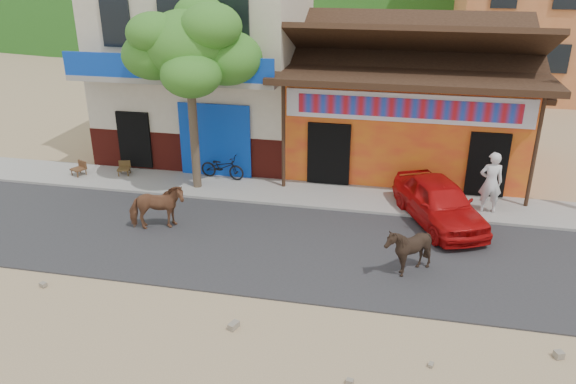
% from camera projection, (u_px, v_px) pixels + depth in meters
% --- Properties ---
extents(ground, '(120.00, 120.00, 0.00)m').
position_uv_depth(ground, '(301.00, 304.00, 12.59)').
color(ground, '#9E825B').
rests_on(ground, ground).
extents(road, '(60.00, 5.00, 0.04)m').
position_uv_depth(road, '(319.00, 250.00, 14.83)').
color(road, '#28282B').
rests_on(road, ground).
extents(sidewalk, '(60.00, 2.00, 0.12)m').
position_uv_depth(sidewalk, '(336.00, 197.00, 17.96)').
color(sidewalk, gray).
rests_on(sidewalk, ground).
extents(dance_club, '(8.00, 6.00, 3.60)m').
position_uv_depth(dance_club, '(406.00, 115.00, 20.50)').
color(dance_club, orange).
rests_on(dance_club, ground).
extents(cafe_building, '(7.00, 6.00, 7.00)m').
position_uv_depth(cafe_building, '(208.00, 61.00, 21.26)').
color(cafe_building, beige).
rests_on(cafe_building, ground).
extents(tree, '(3.00, 3.00, 6.00)m').
position_uv_depth(tree, '(192.00, 97.00, 17.46)').
color(tree, '#2D721E').
rests_on(tree, sidewalk).
extents(cow_tan, '(1.70, 1.24, 1.31)m').
position_uv_depth(cow_tan, '(157.00, 207.00, 15.70)').
color(cow_tan, brown).
rests_on(cow_tan, road).
extents(cow_dark, '(1.19, 1.06, 1.29)m').
position_uv_depth(cow_dark, '(408.00, 250.00, 13.48)').
color(cow_dark, black).
rests_on(cow_dark, road).
extents(red_car, '(2.99, 4.15, 1.31)m').
position_uv_depth(red_car, '(439.00, 202.00, 16.04)').
color(red_car, red).
rests_on(red_car, road).
extents(scooter, '(1.63, 0.73, 0.83)m').
position_uv_depth(scooter, '(222.00, 167.00, 19.13)').
color(scooter, black).
rests_on(scooter, sidewalk).
extents(pedestrian, '(0.73, 0.52, 1.87)m').
position_uv_depth(pedestrian, '(491.00, 182.00, 16.45)').
color(pedestrian, white).
rests_on(pedestrian, sidewalk).
extents(cafe_chair_left, '(0.56, 0.56, 0.91)m').
position_uv_depth(cafe_chair_left, '(77.00, 163.00, 19.39)').
color(cafe_chair_left, '#4A2318').
rests_on(cafe_chair_left, sidewalk).
extents(cafe_chair_right, '(0.49, 0.49, 0.86)m').
position_uv_depth(cafe_chair_right, '(123.00, 163.00, 19.44)').
color(cafe_chair_right, '#4E371A').
rests_on(cafe_chair_right, sidewalk).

